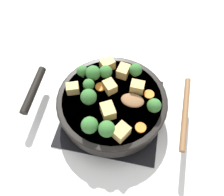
% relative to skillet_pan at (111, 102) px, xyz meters
% --- Properties ---
extents(ground_plane, '(2.40, 2.40, 0.00)m').
position_rel_skillet_pan_xyz_m(ground_plane, '(0.00, 0.00, -0.06)').
color(ground_plane, silver).
extents(front_burner_grate, '(0.31, 0.31, 0.03)m').
position_rel_skillet_pan_xyz_m(front_burner_grate, '(0.00, 0.00, -0.05)').
color(front_burner_grate, black).
rests_on(front_burner_grate, ground_plane).
extents(skillet_pan, '(0.43, 0.33, 0.06)m').
position_rel_skillet_pan_xyz_m(skillet_pan, '(0.00, 0.00, 0.00)').
color(skillet_pan, black).
rests_on(skillet_pan, front_burner_grate).
extents(wooden_spoon, '(0.20, 0.24, 0.02)m').
position_rel_skillet_pan_xyz_m(wooden_spoon, '(0.15, -0.01, 0.03)').
color(wooden_spoon, brown).
rests_on(wooden_spoon, skillet_pan).
extents(tofu_cube_center_large, '(0.05, 0.06, 0.04)m').
position_rel_skillet_pan_xyz_m(tofu_cube_center_large, '(-0.00, -0.05, 0.04)').
color(tofu_cube_center_large, tan).
rests_on(tofu_cube_center_large, skillet_pan).
extents(tofu_cube_near_handle, '(0.04, 0.05, 0.03)m').
position_rel_skillet_pan_xyz_m(tofu_cube_near_handle, '(0.02, 0.09, 0.04)').
color(tofu_cube_near_handle, tan).
rests_on(tofu_cube_near_handle, skillet_pan).
extents(tofu_cube_east_chunk, '(0.05, 0.05, 0.03)m').
position_rel_skillet_pan_xyz_m(tofu_cube_east_chunk, '(0.05, -0.11, 0.04)').
color(tofu_cube_east_chunk, tan).
rests_on(tofu_cube_east_chunk, skillet_pan).
extents(tofu_cube_west_chunk, '(0.04, 0.04, 0.03)m').
position_rel_skillet_pan_xyz_m(tofu_cube_west_chunk, '(-0.12, -0.00, 0.04)').
color(tofu_cube_west_chunk, tan).
rests_on(tofu_cube_west_chunk, skillet_pan).
extents(tofu_cube_back_piece, '(0.05, 0.05, 0.03)m').
position_rel_skillet_pan_xyz_m(tofu_cube_back_piece, '(-0.01, 0.03, 0.04)').
color(tofu_cube_back_piece, tan).
rests_on(tofu_cube_back_piece, skillet_pan).
extents(tofu_cube_front_piece, '(0.05, 0.05, 0.03)m').
position_rel_skillet_pan_xyz_m(tofu_cube_front_piece, '(-0.04, 0.11, 0.04)').
color(tofu_cube_front_piece, tan).
rests_on(tofu_cube_front_piece, skillet_pan).
extents(tofu_cube_mid_small, '(0.04, 0.03, 0.03)m').
position_rel_skillet_pan_xyz_m(tofu_cube_mid_small, '(0.07, 0.04, 0.04)').
color(tofu_cube_mid_small, tan).
rests_on(tofu_cube_mid_small, skillet_pan).
extents(broccoli_floret_near_spoon, '(0.04, 0.04, 0.05)m').
position_rel_skillet_pan_xyz_m(broccoli_floret_near_spoon, '(-0.03, 0.07, 0.05)').
color(broccoli_floret_near_spoon, '#709956').
rests_on(broccoli_floret_near_spoon, skillet_pan).
extents(broccoli_floret_center_top, '(0.05, 0.05, 0.05)m').
position_rel_skillet_pan_xyz_m(broccoli_floret_center_top, '(-0.06, -0.03, 0.05)').
color(broccoli_floret_center_top, '#709956').
rests_on(broccoli_floret_center_top, skillet_pan).
extents(broccoli_floret_east_rim, '(0.05, 0.05, 0.05)m').
position_rel_skillet_pan_xyz_m(broccoli_floret_east_rim, '(-0.03, -0.11, 0.05)').
color(broccoli_floret_east_rim, '#709956').
rests_on(broccoli_floret_east_rim, skillet_pan).
extents(broccoli_floret_west_rim, '(0.04, 0.04, 0.05)m').
position_rel_skillet_pan_xyz_m(broccoli_floret_west_rim, '(0.12, -0.02, 0.05)').
color(broccoli_floret_west_rim, '#709956').
rests_on(broccoli_floret_west_rim, skillet_pan).
extents(broccoli_floret_north_edge, '(0.04, 0.04, 0.05)m').
position_rel_skillet_pan_xyz_m(broccoli_floret_north_edge, '(0.06, 0.10, 0.05)').
color(broccoli_floret_north_edge, '#709956').
rests_on(broccoli_floret_north_edge, skillet_pan).
extents(broccoli_floret_south_cluster, '(0.04, 0.04, 0.05)m').
position_rel_skillet_pan_xyz_m(broccoli_floret_south_cluster, '(0.01, -0.11, 0.05)').
color(broccoli_floret_south_cluster, '#709956').
rests_on(broccoli_floret_south_cluster, skillet_pan).
extents(broccoli_floret_mid_floret, '(0.03, 0.03, 0.04)m').
position_rel_skillet_pan_xyz_m(broccoli_floret_mid_floret, '(-0.07, 0.02, 0.05)').
color(broccoli_floret_mid_floret, '#709956').
rests_on(broccoli_floret_mid_floret, skillet_pan).
extents(broccoli_floret_small_inner, '(0.03, 0.03, 0.04)m').
position_rel_skillet_pan_xyz_m(broccoli_floret_small_inner, '(-0.11, 0.06, 0.05)').
color(broccoli_floret_small_inner, '#709956').
rests_on(broccoli_floret_small_inner, skillet_pan).
extents(broccoli_floret_tall_stem, '(0.05, 0.05, 0.05)m').
position_rel_skillet_pan_xyz_m(broccoli_floret_tall_stem, '(-0.07, 0.06, 0.05)').
color(broccoli_floret_tall_stem, '#709956').
rests_on(broccoli_floret_tall_stem, skillet_pan).
extents(carrot_slice_orange_thin, '(0.03, 0.03, 0.01)m').
position_rel_skillet_pan_xyz_m(carrot_slice_orange_thin, '(0.11, 0.03, 0.03)').
color(carrot_slice_orange_thin, orange).
rests_on(carrot_slice_orange_thin, skillet_pan).
extents(carrot_slice_near_center, '(0.03, 0.03, 0.01)m').
position_rel_skillet_pan_xyz_m(carrot_slice_near_center, '(0.10, -0.08, 0.03)').
color(carrot_slice_near_center, orange).
rests_on(carrot_slice_near_center, skillet_pan).
extents(carrot_slice_edge_slice, '(0.03, 0.03, 0.01)m').
position_rel_skillet_pan_xyz_m(carrot_slice_edge_slice, '(-0.04, 0.03, 0.03)').
color(carrot_slice_edge_slice, orange).
rests_on(carrot_slice_edge_slice, skillet_pan).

